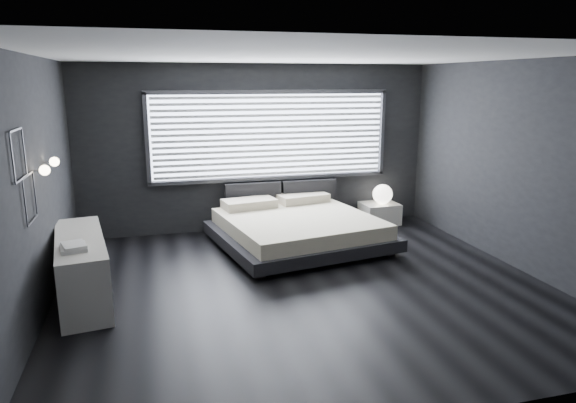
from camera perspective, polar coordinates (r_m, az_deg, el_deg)
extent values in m
plane|color=black|center=(6.56, 1.95, -9.35)|extent=(6.00, 6.00, 0.00)
plane|color=white|center=(6.06, 2.16, 15.91)|extent=(6.00, 6.00, 0.00)
cube|color=black|center=(8.79, -3.22, 5.94)|extent=(6.00, 0.04, 2.80)
cube|color=black|center=(3.69, 14.66, -4.89)|extent=(6.00, 0.04, 2.80)
cube|color=black|center=(6.02, -26.43, 1.13)|extent=(0.04, 5.50, 2.80)
cube|color=black|center=(7.58, 24.33, 3.60)|extent=(0.04, 5.50, 2.80)
cube|color=white|center=(8.79, -1.92, 7.33)|extent=(4.00, 0.02, 1.38)
cube|color=#47474C|center=(8.53, -15.44, 6.68)|extent=(0.06, 0.08, 1.48)
cube|color=#47474C|center=(9.43, 10.39, 7.53)|extent=(0.06, 0.08, 1.48)
cube|color=#47474C|center=(8.71, -1.92, 12.09)|extent=(4.14, 0.08, 0.06)
cube|color=#47474C|center=(8.86, -1.84, 2.61)|extent=(4.14, 0.08, 0.06)
cube|color=silver|center=(8.73, -1.83, 7.29)|extent=(3.94, 0.03, 1.32)
cube|color=black|center=(8.80, -3.90, 0.45)|extent=(0.96, 0.16, 0.52)
cube|color=black|center=(9.04, 2.33, 0.81)|extent=(0.96, 0.16, 0.52)
cylinder|color=silver|center=(6.02, -26.07, 3.12)|extent=(0.10, 0.02, 0.02)
sphere|color=#FFE5B7|center=(6.01, -25.42, 3.16)|extent=(0.11, 0.11, 0.11)
cylinder|color=silver|center=(6.60, -25.13, 4.00)|extent=(0.10, 0.02, 0.02)
sphere|color=#FFE5B7|center=(6.59, -24.53, 4.05)|extent=(0.11, 0.11, 0.11)
cube|color=#47474C|center=(5.39, -28.02, 7.03)|extent=(0.01, 0.46, 0.02)
cube|color=#47474C|center=(5.45, -27.50, 2.23)|extent=(0.01, 0.46, 0.02)
cube|color=#47474C|center=(5.63, -27.27, 4.96)|extent=(0.01, 0.02, 0.46)
cube|color=#47474C|center=(5.19, -28.29, 4.25)|extent=(0.01, 0.02, 0.46)
cube|color=#47474C|center=(5.69, -26.97, 2.60)|extent=(0.01, 0.46, 0.02)
cube|color=#47474C|center=(5.78, -26.49, -1.88)|extent=(0.01, 0.46, 0.02)
cube|color=#47474C|center=(5.95, -26.30, 0.82)|extent=(0.01, 0.02, 0.46)
cube|color=#47474C|center=(5.51, -27.19, -0.18)|extent=(0.01, 0.02, 0.46)
cube|color=black|center=(6.83, -3.21, -8.00)|extent=(0.15, 0.15, 0.09)
cube|color=black|center=(7.79, 11.13, -5.51)|extent=(0.15, 0.15, 0.09)
cube|color=black|center=(8.49, -7.91, -3.81)|extent=(0.15, 0.15, 0.09)
cube|color=black|center=(9.28, 4.40, -2.23)|extent=(0.15, 0.15, 0.09)
cube|color=black|center=(7.99, 1.19, -3.79)|extent=(2.77, 2.68, 0.17)
cube|color=beige|center=(7.94, 1.20, -2.44)|extent=(2.48, 2.48, 0.22)
cube|color=#C1B69E|center=(8.46, -4.34, -0.22)|extent=(0.92, 0.60, 0.14)
cube|color=#C1B69E|center=(8.84, 1.62, 0.41)|extent=(0.92, 0.60, 0.14)
cube|color=silver|center=(9.41, 10.13, -1.29)|extent=(0.65, 0.55, 0.37)
sphere|color=white|center=(9.31, 10.46, 0.81)|extent=(0.35, 0.35, 0.35)
cube|color=silver|center=(6.56, -21.92, -6.84)|extent=(0.79, 1.93, 0.75)
cube|color=#47474C|center=(6.56, -19.59, -6.62)|extent=(0.28, 1.84, 0.73)
cube|color=silver|center=(6.00, -22.74, -4.75)|extent=(0.33, 0.39, 0.04)
cube|color=silver|center=(5.97, -22.70, -4.48)|extent=(0.30, 0.36, 0.03)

